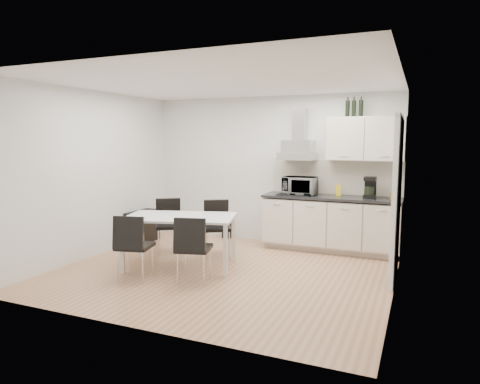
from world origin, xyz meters
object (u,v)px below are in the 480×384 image
(kitchenette, at_px, (334,201))
(chair_far_right, at_px, (217,229))
(chair_far_left, at_px, (169,227))
(chair_near_left, at_px, (135,247))
(chair_near_right, at_px, (194,249))
(dining_table, at_px, (180,221))
(guitar_amp, at_px, (142,227))
(floor_speaker, at_px, (227,231))

(kitchenette, bearing_deg, chair_far_right, -147.28)
(chair_far_left, height_order, chair_near_left, same)
(chair_near_left, xyz_separation_m, chair_near_right, (0.77, 0.20, 0.00))
(chair_far_right, bearing_deg, dining_table, 41.79)
(kitchenette, xyz_separation_m, chair_far_right, (-1.62, -1.04, -0.39))
(chair_near_left, relative_size, chair_near_right, 1.00)
(kitchenette, bearing_deg, guitar_amp, -167.15)
(kitchenette, relative_size, chair_far_right, 2.86)
(chair_far_right, relative_size, floor_speaker, 3.35)
(chair_far_left, bearing_deg, kitchenette, 171.57)
(chair_far_left, height_order, chair_far_right, same)
(chair_far_right, bearing_deg, chair_near_left, 40.73)
(kitchenette, height_order, chair_far_left, kitchenette)
(kitchenette, height_order, guitar_amp, kitchenette)
(floor_speaker, bearing_deg, chair_near_right, -82.81)
(kitchenette, distance_m, chair_near_left, 3.30)
(kitchenette, height_order, chair_far_right, kitchenette)
(chair_far_right, height_order, chair_near_left, same)
(chair_near_right, bearing_deg, floor_speaker, 91.00)
(chair_far_right, bearing_deg, guitar_amp, -41.24)
(chair_far_left, height_order, chair_near_right, same)
(guitar_amp, bearing_deg, chair_near_left, -55.56)
(kitchenette, relative_size, chair_far_left, 2.86)
(kitchenette, distance_m, dining_table, 2.58)
(dining_table, xyz_separation_m, guitar_amp, (-1.42, 1.04, -0.39))
(dining_table, height_order, chair_far_left, chair_far_left)
(chair_far_right, relative_size, chair_near_right, 1.00)
(kitchenette, bearing_deg, chair_near_right, -120.14)
(dining_table, distance_m, chair_near_right, 0.77)
(floor_speaker, bearing_deg, guitar_amp, -152.15)
(chair_near_right, relative_size, guitar_amp, 1.29)
(dining_table, distance_m, chair_far_right, 0.81)
(chair_near_right, distance_m, floor_speaker, 2.58)
(dining_table, height_order, chair_far_right, chair_far_right)
(guitar_amp, xyz_separation_m, floor_speaker, (1.26, 0.91, -0.15))
(chair_near_left, height_order, chair_near_right, same)
(dining_table, distance_m, chair_far_left, 0.85)
(chair_near_left, relative_size, floor_speaker, 3.35)
(kitchenette, height_order, dining_table, kitchenette)
(guitar_amp, bearing_deg, dining_table, -35.24)
(chair_near_left, bearing_deg, chair_near_right, 0.91)
(chair_near_left, distance_m, guitar_amp, 2.12)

